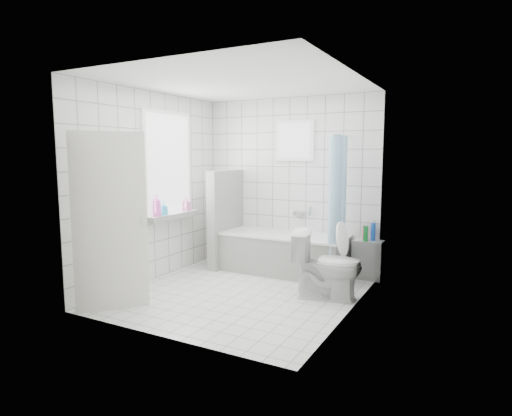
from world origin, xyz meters
The scene contains 19 objects.
ground centered at (0.00, 0.00, 0.00)m, with size 3.00×3.00×0.00m, color white.
ceiling centered at (0.00, 0.00, 2.60)m, with size 3.00×3.00×0.00m, color white.
wall_back centered at (0.00, 1.50, 1.30)m, with size 2.80×0.02×2.60m, color white.
wall_front centered at (0.00, -1.50, 1.30)m, with size 2.80×0.02×2.60m, color white.
wall_left centered at (-1.40, 0.00, 1.30)m, with size 0.02×3.00×2.60m, color white.
wall_right centered at (1.40, 0.00, 1.30)m, with size 0.02×3.00×2.60m, color white.
window_left centered at (-1.35, 0.30, 1.60)m, with size 0.01×0.90×1.40m, color white.
window_back centered at (0.10, 1.46, 1.95)m, with size 0.50×0.01×0.50m, color white.
window_sill centered at (-1.31, 0.30, 0.86)m, with size 0.18×1.02×0.08m, color white.
door centered at (-0.99, -1.18, 1.00)m, with size 0.04×0.80×2.00m, color silver.
bathtub centered at (0.09, 1.12, 0.29)m, with size 1.84×0.77×0.58m.
partition_wall centered at (-0.89, 1.07, 0.75)m, with size 0.15×0.85×1.50m, color white.
tiled_ledge centered at (1.27, 1.38, 0.28)m, with size 0.40×0.24×0.55m, color white.
toilet centered at (1.03, 0.32, 0.42)m, with size 0.47×0.82×0.84m, color white.
curtain_rod centered at (0.95, 1.10, 2.00)m, with size 0.02×0.02×0.80m, color silver.
shower_curtain centered at (0.95, 0.97, 1.10)m, with size 0.14×0.48×1.78m, color #4CAAE1, non-canonical shape.
tub_faucet centered at (0.19, 1.46, 0.85)m, with size 0.18×0.06×0.06m, color silver.
sill_bottles centered at (-1.30, 0.14, 1.03)m, with size 0.17×0.80×0.31m.
ledge_bottles centered at (1.27, 1.37, 0.66)m, with size 0.18×0.16×0.25m.
Camera 1 is at (2.64, -4.55, 1.75)m, focal length 30.00 mm.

